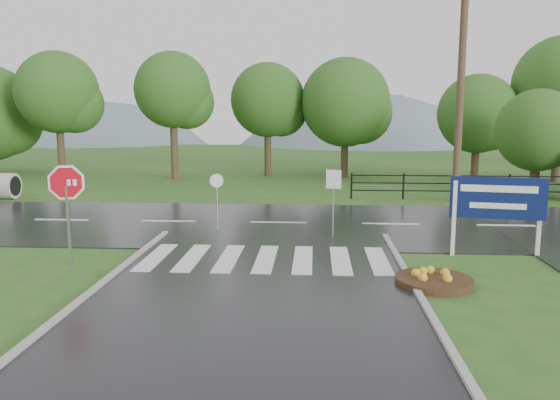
{
  "coord_description": "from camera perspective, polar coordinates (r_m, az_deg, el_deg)",
  "views": [
    {
      "loc": [
        1.28,
        -9.16,
        3.91
      ],
      "look_at": [
        0.32,
        6.0,
        1.5
      ],
      "focal_mm": 35.0,
      "sensor_mm": 36.0,
      "label": 1
    }
  ],
  "objects": [
    {
      "name": "ground",
      "position": [
        10.04,
        -4.12,
        -13.93
      ],
      "size": [
        120.0,
        120.0,
        0.0
      ],
      "primitive_type": "plane",
      "color": "#2E581D",
      "rests_on": "ground"
    },
    {
      "name": "utility_pole_east",
      "position": [
        25.48,
        18.34,
        10.93
      ],
      "size": [
        1.68,
        0.66,
        9.76
      ],
      "color": "#473523",
      "rests_on": "ground"
    },
    {
      "name": "reg_sign_round",
      "position": [
        18.21,
        -6.61,
        0.59
      ],
      "size": [
        0.45,
        0.06,
        1.95
      ],
      "color": "#939399",
      "rests_on": "ground"
    },
    {
      "name": "flower_bed",
      "position": [
        13.18,
        15.78,
        -8.01
      ],
      "size": [
        1.77,
        1.77,
        0.35
      ],
      "color": "#332111",
      "rests_on": "ground"
    },
    {
      "name": "entrance_tree_left",
      "position": [
        28.67,
        25.35,
        6.57
      ],
      "size": [
        3.89,
        3.89,
        5.07
      ],
      "color": "#3D2B1C",
      "rests_on": "ground"
    },
    {
      "name": "main_road",
      "position": [
        19.6,
        -0.2,
        -2.49
      ],
      "size": [
        90.0,
        8.0,
        0.04
      ],
      "primitive_type": "cube",
      "color": "black",
      "rests_on": "ground"
    },
    {
      "name": "fence_west",
      "position": [
        26.17,
        17.91,
        1.59
      ],
      "size": [
        9.58,
        0.08,
        1.2
      ],
      "color": "black",
      "rests_on": "ground"
    },
    {
      "name": "estate_billboard",
      "position": [
        16.07,
        21.79,
        -0.21
      ],
      "size": [
        2.49,
        0.51,
        2.2
      ],
      "color": "silver",
      "rests_on": "ground"
    },
    {
      "name": "treeline",
      "position": [
        33.39,
        3.12,
        2.29
      ],
      "size": [
        83.2,
        5.2,
        10.0
      ],
      "color": "#265319",
      "rests_on": "ground"
    },
    {
      "name": "reg_sign_small",
      "position": [
        17.17,
        5.61,
        1.04
      ],
      "size": [
        0.47,
        0.15,
        2.18
      ],
      "color": "#939399",
      "rests_on": "ground"
    },
    {
      "name": "stop_sign",
      "position": [
        15.04,
        -21.39,
        0.83
      ],
      "size": [
        1.18,
        0.4,
        2.79
      ],
      "color": "#939399",
      "rests_on": "ground"
    },
    {
      "name": "crosswalk",
      "position": [
        14.73,
        -1.5,
        -6.14
      ],
      "size": [
        6.5,
        2.8,
        0.02
      ],
      "color": "silver",
      "rests_on": "ground"
    },
    {
      "name": "hills",
      "position": [
        76.7,
        5.19,
        -5.7
      ],
      "size": [
        102.0,
        48.0,
        48.0
      ],
      "color": "slate",
      "rests_on": "ground"
    }
  ]
}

